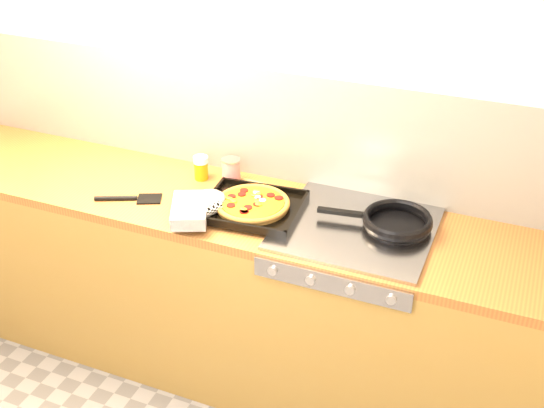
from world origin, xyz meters
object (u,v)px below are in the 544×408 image
at_px(tomato_can, 231,171).
at_px(frying_pan, 396,222).
at_px(juice_glass, 201,168).
at_px(pizza_on_tray, 236,205).

bearing_deg(tomato_can, frying_pan, -7.91).
height_order(tomato_can, juice_glass, tomato_can).
bearing_deg(pizza_on_tray, frying_pan, 11.70).
xyz_separation_m(tomato_can, juice_glass, (-0.14, -0.01, -0.00)).
relative_size(frying_pan, juice_glass, 4.34).
distance_m(frying_pan, juice_glass, 0.91).
bearing_deg(pizza_on_tray, tomato_can, 119.13).
relative_size(pizza_on_tray, tomato_can, 4.45).
distance_m(frying_pan, tomato_can, 0.77).
bearing_deg(frying_pan, juice_glass, 174.20).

